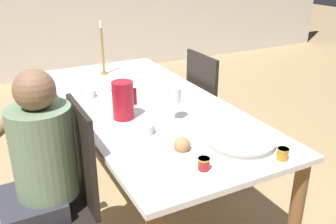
# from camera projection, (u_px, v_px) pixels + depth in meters

# --- Properties ---
(ground_plane) EXTENTS (20.00, 20.00, 0.00)m
(ground_plane) POSITION_uv_depth(u_px,v_px,m) (148.00, 202.00, 2.66)
(ground_plane) COLOR tan
(dining_table) EXTENTS (0.91, 2.01, 0.76)m
(dining_table) POSITION_uv_depth(u_px,v_px,m) (146.00, 116.00, 2.40)
(dining_table) COLOR white
(dining_table) RESTS_ON ground_plane
(chair_person_side) EXTENTS (0.42, 0.42, 0.98)m
(chair_person_side) POSITION_uv_depth(u_px,v_px,m) (64.00, 197.00, 1.88)
(chair_person_side) COLOR black
(chair_person_side) RESTS_ON ground_plane
(chair_opposite) EXTENTS (0.42, 0.42, 0.98)m
(chair_opposite) POSITION_uv_depth(u_px,v_px,m) (213.00, 113.00, 2.88)
(chair_opposite) COLOR black
(chair_opposite) RESTS_ON ground_plane
(person_seated) EXTENTS (0.39, 0.41, 1.17)m
(person_seated) POSITION_uv_depth(u_px,v_px,m) (38.00, 166.00, 1.80)
(person_seated) COLOR #33333D
(person_seated) RESTS_ON ground_plane
(red_pitcher) EXTENTS (0.15, 0.12, 0.22)m
(red_pitcher) POSITION_uv_depth(u_px,v_px,m) (123.00, 100.00, 2.10)
(red_pitcher) COLOR #A31423
(red_pitcher) RESTS_ON dining_table
(wine_glass_water) EXTENTS (0.08, 0.08, 0.19)m
(wine_glass_water) POSITION_uv_depth(u_px,v_px,m) (174.00, 97.00, 2.07)
(wine_glass_water) COLOR white
(wine_glass_water) RESTS_ON dining_table
(teacup_near_person) EXTENTS (0.13, 0.13, 0.06)m
(teacup_near_person) POSITION_uv_depth(u_px,v_px,m) (146.00, 131.00, 1.94)
(teacup_near_person) COLOR silver
(teacup_near_person) RESTS_ON dining_table
(teacup_across) EXTENTS (0.13, 0.13, 0.06)m
(teacup_across) POSITION_uv_depth(u_px,v_px,m) (89.00, 95.00, 2.43)
(teacup_across) COLOR silver
(teacup_across) RESTS_ON dining_table
(serving_tray) EXTENTS (0.34, 0.34, 0.03)m
(serving_tray) POSITION_uv_depth(u_px,v_px,m) (241.00, 141.00, 1.85)
(serving_tray) COLOR #B7B2A8
(serving_tray) RESTS_ON dining_table
(bread_plate) EXTENTS (0.20, 0.20, 0.08)m
(bread_plate) POSITION_uv_depth(u_px,v_px,m) (182.00, 148.00, 1.77)
(bread_plate) COLOR silver
(bread_plate) RESTS_ON dining_table
(jam_jar_amber) EXTENTS (0.05, 0.05, 0.06)m
(jam_jar_amber) POSITION_uv_depth(u_px,v_px,m) (283.00, 153.00, 1.70)
(jam_jar_amber) COLOR #C67A1E
(jam_jar_amber) RESTS_ON dining_table
(jam_jar_red) EXTENTS (0.05, 0.05, 0.06)m
(jam_jar_red) POSITION_uv_depth(u_px,v_px,m) (204.00, 163.00, 1.62)
(jam_jar_red) COLOR #A81E1E
(jam_jar_red) RESTS_ON dining_table
(candlestick_tall) EXTENTS (0.06, 0.06, 0.41)m
(candlestick_tall) POSITION_uv_depth(u_px,v_px,m) (103.00, 53.00, 2.86)
(candlestick_tall) COLOR olive
(candlestick_tall) RESTS_ON dining_table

